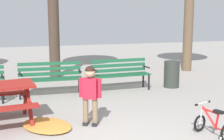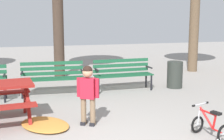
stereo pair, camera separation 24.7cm
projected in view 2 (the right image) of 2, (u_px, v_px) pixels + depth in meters
name	position (u px, v px, depth m)	size (l,w,h in m)	color
park_bench_left	(53.00, 75.00, 7.72)	(1.63, 0.58, 0.85)	#195133
park_bench_right	(123.00, 72.00, 8.22)	(1.60, 0.47, 0.85)	#195133
child_standing	(88.00, 90.00, 5.48)	(0.38, 0.27, 1.11)	#7F664C
kids_bicycle	(210.00, 126.00, 4.95)	(0.50, 0.62, 0.54)	black
leaf_pile	(45.00, 124.00, 5.51)	(1.06, 0.74, 0.07)	#C68438
trash_bin	(175.00, 75.00, 8.55)	(0.44, 0.44, 0.76)	#2D332D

